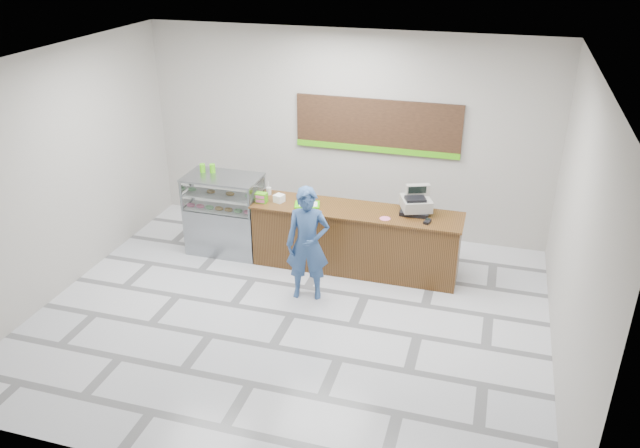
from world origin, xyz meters
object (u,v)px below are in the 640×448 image
(display_case, at_px, (225,214))
(serving_tray, at_px, (307,205))
(cash_register, at_px, (416,203))
(customer, at_px, (308,244))
(sales_counter, at_px, (356,239))

(display_case, relative_size, serving_tray, 3.02)
(cash_register, height_order, customer, customer)
(cash_register, relative_size, serving_tray, 1.30)
(sales_counter, xyz_separation_m, serving_tray, (-0.77, -0.05, 0.52))
(serving_tray, relative_size, customer, 0.26)
(customer, bearing_deg, sales_counter, 52.24)
(cash_register, distance_m, serving_tray, 1.67)
(sales_counter, relative_size, display_case, 2.45)
(display_case, bearing_deg, sales_counter, 0.01)
(serving_tray, bearing_deg, cash_register, -7.55)
(sales_counter, distance_m, customer, 1.14)
(customer, bearing_deg, serving_tray, 95.81)
(cash_register, bearing_deg, customer, -161.36)
(cash_register, relative_size, customer, 0.33)
(customer, bearing_deg, display_case, 138.81)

